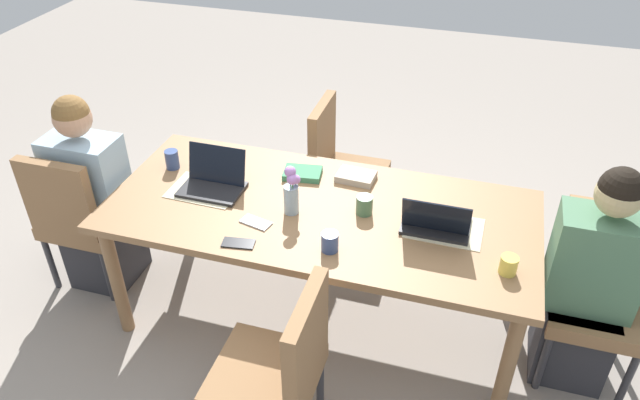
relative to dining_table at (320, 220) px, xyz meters
The scene contains 21 objects.
ground_plane 0.67m from the dining_table, ahead, with size 10.00×10.00×0.00m, color gray.
dining_table is the anchor object (origin of this frame).
chair_head_right_left_near 1.40m from the dining_table, ahead, with size 0.44×0.44×0.90m.
person_head_right_left_near 1.33m from the dining_table, ahead, with size 0.40×0.36×1.19m.
chair_head_left_left_mid 1.38m from the dining_table, behind, with size 0.44×0.44×0.90m.
person_head_left_left_mid 1.32m from the dining_table, behind, with size 0.40×0.36×1.19m.
chair_near_left_far 0.86m from the dining_table, 81.80° to the right, with size 0.44×0.44×0.90m.
chair_far_right_near 0.82m from the dining_table, 94.89° to the left, with size 0.44×0.44×0.90m.
flower_vase 0.24m from the dining_table, 29.91° to the left, with size 0.08×0.09×0.26m.
placemat_head_right_left_near 0.63m from the dining_table, ahead, with size 0.36×0.26×0.00m, color beige.
placemat_head_left_left_mid 0.62m from the dining_table, behind, with size 0.36×0.26×0.00m, color beige.
laptop_head_left_left_mid 0.59m from the dining_table, behind, with size 0.32×0.22×0.21m.
laptop_head_right_left_near 0.59m from the dining_table, ahead, with size 0.32×0.22×0.21m.
coffee_mug_near_left 0.91m from the dining_table, ahead, with size 0.07×0.07×0.11m, color #33477A.
coffee_mug_near_right 0.25m from the dining_table, behind, with size 0.08×0.08×0.10m, color #47704C.
coffee_mug_centre_left 0.95m from the dining_table, 166.15° to the left, with size 0.08×0.08×0.08m, color #DBC64C.
coffee_mug_centre_right 0.35m from the dining_table, 114.46° to the left, with size 0.08×0.08×0.09m, color #33477A.
book_red_cover 0.34m from the dining_table, 109.22° to the right, with size 0.20×0.14×0.04m, color #B2A38E.
book_blue_cover 0.33m from the dining_table, 55.87° to the right, with size 0.20×0.14×0.03m, color #3D7F56.
phone_black 0.48m from the dining_table, 53.65° to the left, with size 0.15×0.07×0.01m, color black.
phone_silver 0.34m from the dining_table, 38.35° to the left, with size 0.15×0.07×0.01m, color silver.
Camera 1 is at (-0.70, 2.35, 2.50)m, focal length 33.87 mm.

